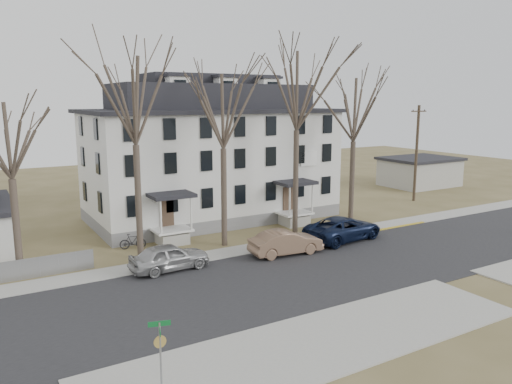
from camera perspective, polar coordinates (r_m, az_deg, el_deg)
ground at (r=30.33m, az=13.69°, el=-9.10°), size 120.00×120.00×0.00m
main_road at (r=31.70m, az=11.15°, el=-8.12°), size 120.00×10.00×0.04m
far_sidewalk at (r=36.17m, az=4.81°, el=-5.61°), size 120.00×2.00×0.08m
near_sidewalk_left at (r=21.97m, az=7.48°, el=-16.73°), size 20.00×5.00×0.08m
yellow_curb at (r=38.54m, az=11.69°, el=-4.78°), size 14.00×0.25×0.06m
boarding_house at (r=42.59m, az=-5.09°, el=4.22°), size 20.80×12.36×12.05m
distant_building at (r=61.86m, az=18.19°, el=2.24°), size 8.50×6.50×3.35m
tree_far_left at (r=31.45m, az=-13.80°, el=10.80°), size 8.40×8.40×13.72m
tree_mid_left at (r=33.70m, az=-3.81°, el=9.78°), size 7.80×7.80×12.74m
tree_center at (r=36.81m, az=4.72°, el=12.14°), size 9.00×9.00×14.70m
tree_mid_right at (r=40.22m, az=11.20°, el=9.72°), size 7.80×7.80×12.74m
tree_bungalow at (r=30.21m, az=-26.47°, el=5.81°), size 6.60×6.60×10.78m
utility_pole_far at (r=51.95m, az=17.87°, el=4.36°), size 2.00×0.28×9.50m
car_silver at (r=30.25m, az=-9.87°, el=-7.38°), size 4.82×2.13×1.62m
car_tan at (r=32.80m, az=3.43°, el=-5.83°), size 5.00×2.10×1.61m
car_navy at (r=36.59m, az=9.94°, el=-4.16°), size 6.43×3.57×1.70m
bicycle_left at (r=36.11m, az=-9.43°, el=-4.91°), size 1.98×1.55×1.00m
bicycle_right at (r=34.97m, az=-13.90°, el=-5.55°), size 1.83×0.94×1.06m
street_sign at (r=18.05m, az=-10.89°, el=-16.91°), size 0.76×0.76×2.68m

